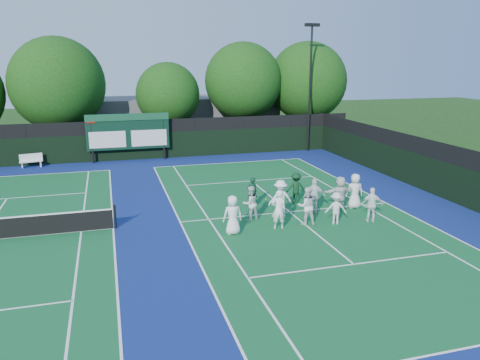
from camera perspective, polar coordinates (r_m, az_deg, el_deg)
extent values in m
plane|color=#193D10|center=(22.62, 7.00, -4.67)|extent=(120.00, 120.00, 0.00)
cube|color=navy|center=(22.05, -8.64, -5.23)|extent=(34.00, 32.00, 0.01)
cube|color=#135D2C|center=(23.49, 6.06, -3.89)|extent=(10.97, 23.77, 0.00)
cube|color=white|center=(14.23, 25.11, -18.22)|extent=(10.97, 0.08, 0.00)
cube|color=white|center=(34.40, -1.32, 2.12)|extent=(10.97, 0.08, 0.00)
cube|color=white|center=(22.11, -7.31, -5.10)|extent=(0.08, 23.77, 0.00)
cube|color=white|center=(25.97, 17.37, -2.68)|extent=(0.08, 23.77, 0.00)
cube|color=white|center=(22.34, -3.82, -4.81)|extent=(0.08, 23.77, 0.00)
cube|color=white|center=(25.26, 14.76, -2.96)|extent=(0.08, 23.77, 0.00)
cube|color=white|center=(18.12, 13.70, -9.94)|extent=(8.23, 0.08, 0.00)
cube|color=white|center=(29.27, 1.40, -0.10)|extent=(8.23, 0.08, 0.00)
cube|color=white|center=(23.49, 6.06, -3.88)|extent=(0.08, 12.80, 0.00)
cube|color=white|center=(33.80, -24.94, 0.52)|extent=(10.97, 0.08, 0.00)
cube|color=white|center=(21.91, -15.20, -5.69)|extent=(0.08, 23.77, 0.00)
cube|color=white|center=(21.96, -18.79, -5.93)|extent=(0.08, 23.77, 0.00)
cube|color=white|center=(28.56, -26.52, -2.03)|extent=(8.23, 0.08, 0.00)
cube|color=black|center=(36.28, -11.82, 4.05)|extent=(34.00, 0.08, 2.00)
cube|color=black|center=(36.05, -11.95, 6.39)|extent=(34.00, 0.05, 1.00)
cube|color=black|center=(27.77, 23.62, -0.03)|extent=(0.08, 32.00, 2.00)
cube|color=black|center=(27.47, 23.93, 3.00)|extent=(0.05, 32.00, 1.00)
cylinder|color=black|center=(35.70, -17.62, 4.73)|extent=(0.16, 0.16, 3.50)
cylinder|color=black|center=(35.91, -9.28, 5.27)|extent=(0.16, 0.16, 3.50)
cube|color=black|center=(35.64, -13.48, 5.73)|extent=(6.00, 0.15, 2.60)
cube|color=#14472A|center=(35.40, -13.58, 7.47)|extent=(6.00, 0.05, 0.50)
cube|color=silver|center=(35.59, -15.84, 4.75)|extent=(2.60, 0.04, 1.20)
cube|color=silver|center=(35.71, -11.02, 5.07)|extent=(2.60, 0.04, 1.20)
cube|color=maroon|center=(35.40, -17.80, 7.02)|extent=(0.70, 0.04, 0.50)
cube|color=slate|center=(44.44, -7.52, 7.41)|extent=(18.00, 6.00, 4.00)
cylinder|color=black|center=(38.84, 8.51, 10.82)|extent=(0.16, 0.16, 10.00)
cube|color=black|center=(38.86, 8.80, 18.19)|extent=(1.20, 0.30, 0.25)
cylinder|color=black|center=(21.73, -14.99, -4.34)|extent=(0.10, 0.10, 1.10)
cube|color=white|center=(36.02, -24.12, 2.07)|extent=(1.57, 0.76, 0.06)
cube|color=white|center=(36.11, -24.14, 2.56)|extent=(1.48, 0.42, 0.50)
cube|color=white|center=(36.15, -25.04, 1.65)|extent=(0.14, 0.36, 0.40)
cube|color=white|center=(35.97, -23.14, 1.80)|extent=(0.14, 0.36, 0.40)
cylinder|color=black|center=(39.74, -20.83, 4.90)|extent=(0.44, 0.44, 2.83)
sphere|color=#113C0D|center=(39.33, -21.38, 10.82)|extent=(7.22, 7.22, 7.22)
sphere|color=#113C0D|center=(39.62, -20.37, 9.88)|extent=(5.05, 5.05, 5.05)
cylinder|color=black|center=(39.91, -8.61, 5.59)|extent=(0.44, 0.44, 2.64)
sphere|color=#113C0D|center=(39.55, -8.79, 10.28)|extent=(5.22, 5.22, 5.22)
sphere|color=#113C0D|center=(39.97, -7.95, 9.60)|extent=(3.65, 3.65, 3.65)
cylinder|color=black|center=(41.19, 0.38, 6.37)|extent=(0.44, 0.44, 3.13)
sphere|color=#113C0D|center=(40.82, 0.39, 11.97)|extent=(6.56, 6.56, 6.56)
sphere|color=#113C0D|center=(41.31, 1.09, 11.08)|extent=(4.59, 4.59, 4.59)
cylinder|color=black|center=(43.23, 8.00, 6.45)|extent=(0.44, 0.44, 2.88)
sphere|color=#113C0D|center=(42.87, 8.19, 11.81)|extent=(6.95, 6.95, 6.95)
sphere|color=#113C0D|center=(43.42, 8.74, 10.91)|extent=(4.86, 4.86, 4.86)
sphere|color=yellow|center=(23.70, 4.72, -3.62)|extent=(0.07, 0.07, 0.07)
sphere|color=yellow|center=(25.83, 7.06, -2.15)|extent=(0.07, 0.07, 0.07)
sphere|color=yellow|center=(25.37, 3.18, -2.37)|extent=(0.07, 0.07, 0.07)
sphere|color=yellow|center=(24.51, 9.35, -3.16)|extent=(0.07, 0.07, 0.07)
imported|color=white|center=(20.25, -0.90, -4.28)|extent=(0.86, 0.57, 1.73)
imported|color=white|center=(20.93, 4.74, -3.60)|extent=(0.72, 0.54, 1.80)
imported|color=white|center=(21.60, 8.13, -3.15)|extent=(0.96, 0.80, 1.78)
imported|color=silver|center=(21.94, 11.62, -3.39)|extent=(1.11, 0.86, 1.52)
imported|color=white|center=(22.60, 15.78, -2.93)|extent=(1.05, 0.73, 1.66)
imported|color=silver|center=(21.96, 1.26, -2.86)|extent=(0.94, 0.80, 1.67)
imported|color=white|center=(22.61, 4.95, -2.23)|extent=(1.17, 0.68, 1.79)
imported|color=white|center=(23.18, 9.05, -1.97)|extent=(1.13, 0.82, 1.78)
imported|color=silver|center=(23.96, 12.09, -1.60)|extent=(1.65, 0.61, 1.75)
imported|color=white|center=(24.45, 13.82, -1.32)|extent=(0.95, 0.70, 1.80)
imported|color=#0E341F|center=(23.91, 1.48, -1.50)|extent=(0.64, 0.49, 1.60)
imported|color=#0E3419|center=(24.77, 6.81, -0.96)|extent=(1.16, 0.78, 1.65)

